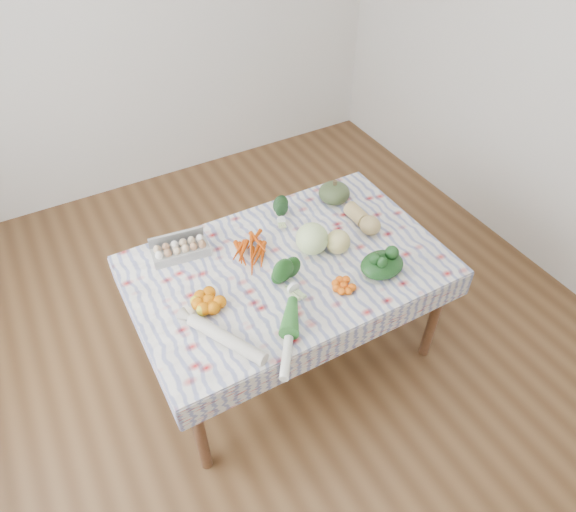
% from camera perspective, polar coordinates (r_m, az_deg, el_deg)
% --- Properties ---
extents(ground, '(4.50, 4.50, 0.00)m').
position_cam_1_polar(ground, '(3.32, 0.00, -10.29)').
color(ground, '#54361C').
rests_on(ground, ground).
extents(wall_back, '(4.00, 0.04, 2.80)m').
position_cam_1_polar(wall_back, '(4.27, -16.42, 24.53)').
color(wall_back, silver).
rests_on(wall_back, ground).
extents(dining_table, '(1.60, 1.00, 0.75)m').
position_cam_1_polar(dining_table, '(2.81, 0.00, -2.10)').
color(dining_table, brown).
rests_on(dining_table, ground).
extents(tablecloth, '(1.66, 1.06, 0.01)m').
position_cam_1_polar(tablecloth, '(2.75, 0.00, -0.97)').
color(tablecloth, silver).
rests_on(tablecloth, dining_table).
extents(egg_carton, '(0.32, 0.16, 0.08)m').
position_cam_1_polar(egg_carton, '(2.82, -11.84, 0.56)').
color(egg_carton, '#969692').
rests_on(egg_carton, tablecloth).
extents(carrot_bunch, '(0.30, 0.29, 0.04)m').
position_cam_1_polar(carrot_bunch, '(2.79, -4.30, 0.49)').
color(carrot_bunch, '#C54307').
rests_on(carrot_bunch, tablecloth).
extents(kale_bunch, '(0.17, 0.16, 0.12)m').
position_cam_1_polar(kale_bunch, '(2.98, -0.86, 4.92)').
color(kale_bunch, '#173718').
rests_on(kale_bunch, tablecloth).
extents(kabocha_squash, '(0.23, 0.23, 0.12)m').
position_cam_1_polar(kabocha_squash, '(3.14, 5.16, 7.00)').
color(kabocha_squash, '#3F4F2B').
rests_on(kabocha_squash, tablecloth).
extents(cabbage, '(0.20, 0.20, 0.18)m').
position_cam_1_polar(cabbage, '(2.76, 2.69, 1.93)').
color(cabbage, '#C7E490').
rests_on(cabbage, tablecloth).
extents(butternut_squash, '(0.12, 0.26, 0.12)m').
position_cam_1_polar(butternut_squash, '(2.97, 8.33, 4.22)').
color(butternut_squash, tan).
rests_on(butternut_squash, tablecloth).
extents(orange_cluster, '(0.26, 0.26, 0.07)m').
position_cam_1_polar(orange_cluster, '(2.55, -8.79, -4.93)').
color(orange_cluster, '#D76B05').
rests_on(orange_cluster, tablecloth).
extents(broccoli, '(0.18, 0.18, 0.12)m').
position_cam_1_polar(broccoli, '(2.58, -0.10, -2.56)').
color(broccoli, '#1A4E19').
rests_on(broccoli, tablecloth).
extents(mandarin_cluster, '(0.15, 0.15, 0.04)m').
position_cam_1_polar(mandarin_cluster, '(2.62, 6.23, -3.21)').
color(mandarin_cluster, '#F9620D').
rests_on(mandarin_cluster, tablecloth).
extents(grapefruit, '(0.17, 0.17, 0.13)m').
position_cam_1_polar(grapefruit, '(2.79, 5.58, 1.59)').
color(grapefruit, '#D2C572').
rests_on(grapefruit, tablecloth).
extents(spinach_bag, '(0.30, 0.27, 0.11)m').
position_cam_1_polar(spinach_bag, '(2.71, 10.40, -0.97)').
color(spinach_bag, black).
rests_on(spinach_bag, tablecloth).
extents(daikon, '(0.26, 0.43, 0.06)m').
position_cam_1_polar(daikon, '(2.39, -6.84, -9.12)').
color(daikon, beige).
rests_on(daikon, tablecloth).
extents(leek, '(0.28, 0.38, 0.05)m').
position_cam_1_polar(leek, '(2.38, 0.06, -9.23)').
color(leek, white).
rests_on(leek, tablecloth).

